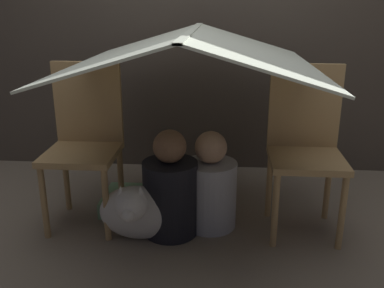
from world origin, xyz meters
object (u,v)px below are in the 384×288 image
Objects in this scene: chair_left at (85,138)px; dog at (137,211)px; person_front at (170,191)px; chair_right at (305,143)px; person_second at (210,188)px.

chair_left reaches higher than dog.
person_front is (0.52, -0.14, -0.26)m from chair_left.
chair_left is 0.55m from dog.
chair_right is at bearing 10.73° from person_front.
person_front is 1.41× the size of dog.
person_front reaches higher than dog.
person_front is at bearing 33.12° from dog.
person_front is 1.06× the size of person_second.
chair_left is 1.29m from chair_right.
chair_right is at bearing 15.39° from dog.
chair_right is 1.03m from dog.
chair_left is at bearing 143.69° from dog.
person_second is at bearing 24.00° from person_front.
person_front is 0.25m from person_second.
dog is at bearing -164.12° from chair_right.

